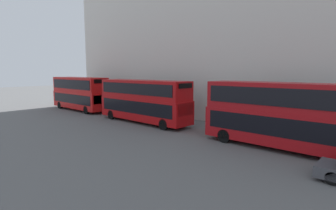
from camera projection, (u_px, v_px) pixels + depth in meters
name	position (u px, v px, depth m)	size (l,w,h in m)	color
bus_leading	(286.00, 113.00, 17.35)	(2.59, 10.99, 4.49)	#A80F14
bus_second_in_queue	(143.00, 99.00, 26.76)	(2.59, 11.13, 4.35)	#B20C0F
bus_third_in_queue	(80.00, 92.00, 35.28)	(2.59, 10.30, 4.45)	red
pedestrian	(141.00, 109.00, 31.36)	(0.36, 0.36, 1.72)	#334C6B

